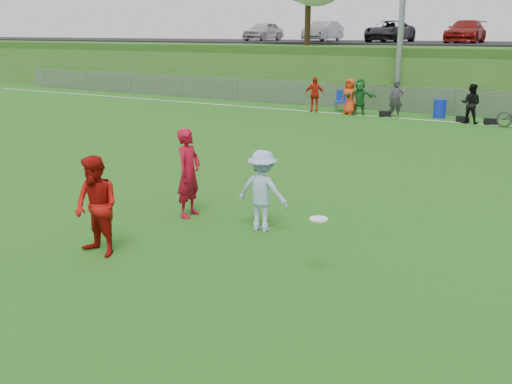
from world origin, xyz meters
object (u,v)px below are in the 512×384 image
Objects in this scene: player_red_center at (97,207)px; recycling_bin at (440,109)px; player_red_left at (189,173)px; player_blue at (262,191)px; frisbee at (319,219)px.

player_red_center is 20.09m from recycling_bin.
player_red_left is 1.82m from player_blue.
frisbee is (3.79, 1.04, 0.10)m from player_red_center.
player_blue reaches higher than frisbee.
player_red_center is 3.93m from frisbee.
player_red_left reaches higher than player_blue.
frisbee is (3.71, -1.57, 0.04)m from player_red_left.
recycling_bin is at bearing 97.00° from frisbee.
recycling_bin is (-0.44, 17.44, -0.40)m from player_blue.
recycling_bin is (-2.33, 18.99, -0.58)m from frisbee.
player_red_left reaches higher than player_red_center.
player_red_center is (-0.08, -2.61, -0.06)m from player_red_left.
player_red_left is 17.49m from recycling_bin.
player_red_left reaches higher than frisbee.
player_red_left is 1.06× the size of player_red_center.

